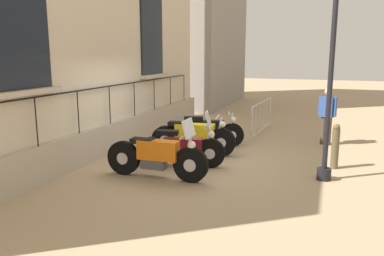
% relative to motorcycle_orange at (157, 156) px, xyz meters
% --- Properties ---
extents(ground_plane, '(60.00, 60.00, 0.00)m').
position_rel_motorcycle_orange_xyz_m(ground_plane, '(-0.09, 1.43, -0.47)').
color(ground_plane, tan).
extents(building_facade, '(0.82, 12.19, 6.14)m').
position_rel_motorcycle_orange_xyz_m(building_facade, '(-2.37, 1.43, 2.49)').
color(building_facade, beige).
rests_on(building_facade, ground_plane).
extents(motorcycle_orange, '(2.22, 0.61, 1.27)m').
position_rel_motorcycle_orange_xyz_m(motorcycle_orange, '(0.00, 0.00, 0.00)').
color(motorcycle_orange, black).
rests_on(motorcycle_orange, ground_plane).
extents(motorcycle_maroon, '(1.95, 0.68, 1.27)m').
position_rel_motorcycle_orange_xyz_m(motorcycle_maroon, '(0.17, 0.93, -0.05)').
color(motorcycle_maroon, black).
rests_on(motorcycle_maroon, ground_plane).
extents(motorcycle_yellow, '(2.14, 0.62, 1.00)m').
position_rel_motorcycle_orange_xyz_m(motorcycle_yellow, '(0.06, 1.99, -0.02)').
color(motorcycle_yellow, black).
rests_on(motorcycle_yellow, ground_plane).
extents(motorcycle_black, '(2.05, 0.81, 0.95)m').
position_rel_motorcycle_orange_xyz_m(motorcycle_black, '(0.07, 2.96, -0.05)').
color(motorcycle_black, black).
rests_on(motorcycle_black, ground_plane).
extents(lamppost, '(0.32, 1.02, 4.62)m').
position_rel_motorcycle_orange_xyz_m(lamppost, '(3.20, 1.07, 2.62)').
color(lamppost, black).
rests_on(lamppost, ground_plane).
extents(crowd_barrier, '(0.18, 2.50, 1.05)m').
position_rel_motorcycle_orange_xyz_m(crowd_barrier, '(1.23, 5.03, 0.10)').
color(crowd_barrier, '#B7B7BF').
rests_on(crowd_barrier, ground_plane).
extents(bollard, '(0.16, 0.16, 1.01)m').
position_rel_motorcycle_orange_xyz_m(bollard, '(3.39, 1.97, 0.04)').
color(bollard, brown).
rests_on(bollard, ground_plane).
extents(pedestrian_standing, '(0.49, 0.36, 1.59)m').
position_rel_motorcycle_orange_xyz_m(pedestrian_standing, '(3.15, 4.28, 0.42)').
color(pedestrian_standing, '#47382D').
rests_on(pedestrian_standing, ground_plane).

